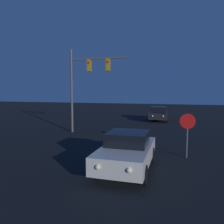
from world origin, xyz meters
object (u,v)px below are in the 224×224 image
object	(u,v)px
traffic_signal_mast	(85,78)
stop_sign	(187,127)
car_near	(127,151)
car_far	(158,114)

from	to	relation	value
traffic_signal_mast	stop_sign	distance (m)	9.35
car_near	car_far	bearing A→B (deg)	-90.03
car_far	traffic_signal_mast	world-z (taller)	traffic_signal_mast
car_near	stop_sign	size ratio (longest dim) A/B	1.92
traffic_signal_mast	stop_sign	size ratio (longest dim) A/B	2.99
car_near	traffic_signal_mast	distance (m)	9.47
car_far	traffic_signal_mast	size ratio (longest dim) A/B	0.65
car_near	car_far	size ratio (longest dim) A/B	0.98
car_far	stop_sign	world-z (taller)	stop_sign
car_far	stop_sign	xyz separation A→B (m)	(2.81, -13.80, 0.75)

